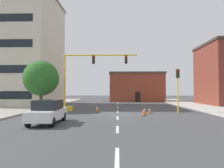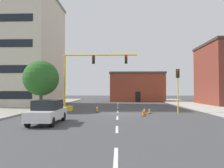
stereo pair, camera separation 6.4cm
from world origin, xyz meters
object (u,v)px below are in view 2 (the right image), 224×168
object	(u,v)px
tree_left_near	(41,78)
traffic_cone_roadside_b	(150,111)
traffic_light_pole_right	(178,81)
traffic_cone_roadside_a	(144,111)
traffic_cone_roadside_c	(97,109)
traffic_cone_roadside_d	(143,112)
traffic_signal_gantry	(75,92)
sedan_white_near_left	(48,112)

from	to	relation	value
tree_left_near	traffic_cone_roadside_b	bearing A→B (deg)	-9.45
traffic_light_pole_right	traffic_cone_roadside_a	size ratio (longest dim) A/B	6.35
tree_left_near	traffic_cone_roadside_c	size ratio (longest dim) A/B	7.87
tree_left_near	traffic_cone_roadside_a	distance (m)	12.63
tree_left_near	traffic_cone_roadside_d	distance (m)	12.76
traffic_cone_roadside_a	traffic_cone_roadside_b	distance (m)	1.22
traffic_signal_gantry	traffic_light_pole_right	size ratio (longest dim) A/B	2.01
traffic_light_pole_right	tree_left_near	world-z (taller)	tree_left_near
traffic_signal_gantry	traffic_cone_roadside_c	size ratio (longest dim) A/B	12.71
traffic_signal_gantry	traffic_cone_roadside_b	bearing A→B (deg)	-18.85
traffic_light_pole_right	tree_left_near	size ratio (longest dim) A/B	0.80
traffic_light_pole_right	traffic_cone_roadside_a	xyz separation A→B (m)	(-3.92, -1.94, -3.16)
traffic_cone_roadside_b	traffic_cone_roadside_d	xyz separation A→B (m)	(-0.90, -2.20, 0.08)
traffic_cone_roadside_b	traffic_cone_roadside_d	distance (m)	2.38
traffic_signal_gantry	sedan_white_near_left	size ratio (longest dim) A/B	2.13
traffic_cone_roadside_a	traffic_cone_roadside_d	xyz separation A→B (m)	(-0.23, -1.18, 0.00)
tree_left_near	traffic_cone_roadside_c	world-z (taller)	tree_left_near
traffic_light_pole_right	traffic_cone_roadside_c	xyz separation A→B (m)	(-8.96, 0.62, -3.16)
traffic_light_pole_right	traffic_cone_roadside_b	size ratio (longest dim) A/B	7.89
tree_left_near	traffic_cone_roadside_c	distance (m)	7.58
sedan_white_near_left	traffic_cone_roadside_a	distance (m)	9.82
traffic_cone_roadside_a	sedan_white_near_left	bearing A→B (deg)	-143.56
traffic_signal_gantry	traffic_cone_roadside_d	world-z (taller)	traffic_signal_gantry
traffic_cone_roadside_a	traffic_cone_roadside_b	bearing A→B (deg)	56.65
traffic_light_pole_right	sedan_white_near_left	distance (m)	14.38
traffic_cone_roadside_a	traffic_cone_roadside_c	world-z (taller)	traffic_cone_roadside_c
tree_left_near	traffic_cone_roadside_d	xyz separation A→B (m)	(11.50, -4.27, -3.52)
tree_left_near	traffic_light_pole_right	bearing A→B (deg)	-4.17
traffic_light_pole_right	sedan_white_near_left	bearing A→B (deg)	-146.67
sedan_white_near_left	traffic_cone_roadside_b	distance (m)	10.98
sedan_white_near_left	traffic_cone_roadside_b	xyz separation A→B (m)	(8.56, 6.84, -0.59)
traffic_signal_gantry	traffic_cone_roadside_d	size ratio (longest dim) A/B	12.68
traffic_cone_roadside_c	sedan_white_near_left	bearing A→B (deg)	-108.78
sedan_white_near_left	traffic_cone_roadside_a	size ratio (longest dim) A/B	5.99
traffic_cone_roadside_a	traffic_cone_roadside_c	distance (m)	5.65
traffic_signal_gantry	sedan_white_near_left	bearing A→B (deg)	-90.14
tree_left_near	traffic_cone_roadside_c	xyz separation A→B (m)	(6.69, -0.53, -3.52)
sedan_white_near_left	traffic_light_pole_right	bearing A→B (deg)	33.33
traffic_cone_roadside_b	tree_left_near	bearing A→B (deg)	170.55
tree_left_near	traffic_cone_roadside_d	bearing A→B (deg)	-20.35
traffic_signal_gantry	traffic_cone_roadside_c	world-z (taller)	traffic_signal_gantry
traffic_signal_gantry	traffic_cone_roadside_d	distance (m)	9.39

